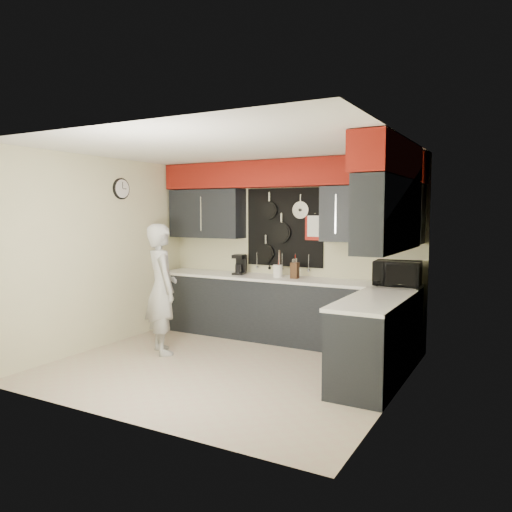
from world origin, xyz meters
The scene contains 10 objects.
ground centered at (0.00, 0.00, 0.00)m, with size 4.00×4.00×0.00m, color #B9AB90.
back_wall_assembly centered at (0.01, 1.60, 2.01)m, with size 4.00×0.36×2.60m.
right_wall_assembly centered at (1.85, 0.26, 1.94)m, with size 0.36×3.50×2.60m.
left_wall_assembly centered at (-1.99, 0.02, 1.33)m, with size 0.05×3.50×2.60m.
base_cabinets centered at (0.49, 1.13, 0.46)m, with size 3.95×2.20×0.92m.
microwave centered at (1.68, 1.43, 1.08)m, with size 0.57×0.39×0.31m, color black.
knife_block centered at (0.25, 1.44, 1.03)m, with size 0.10×0.10×0.22m, color #331A10.
utensil_crock centered at (-0.01, 1.44, 1.01)m, with size 0.14×0.14×0.18m, color white.
coffee_maker centered at (-0.67, 1.48, 1.07)m, with size 0.19×0.22×0.30m.
person centered at (-1.06, 0.14, 0.85)m, with size 0.62×0.41×1.70m, color #9B9B99.
Camera 1 is at (3.12, -4.92, 1.85)m, focal length 35.00 mm.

